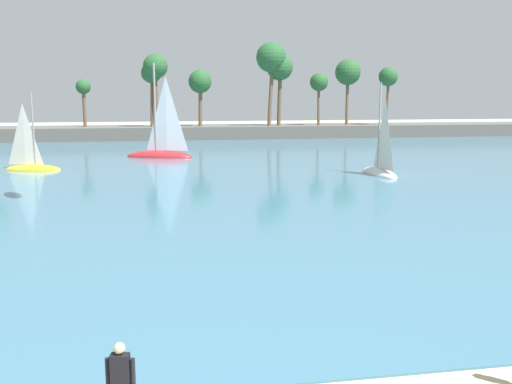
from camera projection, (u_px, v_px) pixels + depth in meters
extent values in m
cube|color=teal|center=(178.00, 149.00, 64.30)|extent=(220.00, 108.21, 0.06)
cube|color=#605B54|center=(174.00, 133.00, 77.85)|extent=(105.05, 6.00, 1.80)
cylinder|color=brown|center=(84.00, 107.00, 76.39)|extent=(0.48, 0.56, 5.40)
sphere|color=#285B2D|center=(83.00, 87.00, 75.93)|extent=(2.00, 2.00, 2.00)
cylinder|color=brown|center=(156.00, 97.00, 75.71)|extent=(0.75, 0.88, 8.10)
sphere|color=#285B2D|center=(155.00, 66.00, 75.02)|extent=(3.29, 3.29, 3.29)
cylinder|color=brown|center=(152.00, 100.00, 76.23)|extent=(0.65, 0.47, 7.23)
sphere|color=#285B2D|center=(151.00, 73.00, 75.61)|extent=(2.72, 2.72, 2.72)
cylinder|color=brown|center=(271.00, 92.00, 78.44)|extent=(1.05, 0.64, 9.44)
sphere|color=#285B2D|center=(271.00, 57.00, 77.64)|extent=(4.13, 4.13, 4.13)
cylinder|color=brown|center=(200.00, 104.00, 77.74)|extent=(0.65, 0.58, 6.13)
sphere|color=#285B2D|center=(200.00, 82.00, 77.22)|extent=(3.18, 3.18, 3.18)
cylinder|color=brown|center=(347.00, 99.00, 82.08)|extent=(0.55, 0.74, 7.56)
sphere|color=#285B2D|center=(348.00, 72.00, 81.43)|extent=(3.70, 3.70, 3.70)
cylinder|color=brown|center=(319.00, 104.00, 80.19)|extent=(0.43, 0.68, 6.11)
sphere|color=#285B2D|center=(319.00, 82.00, 79.67)|extent=(2.58, 2.58, 2.58)
cylinder|color=brown|center=(280.00, 97.00, 79.34)|extent=(0.72, 0.67, 8.16)
sphere|color=#285B2D|center=(280.00, 67.00, 78.65)|extent=(3.71, 3.71, 3.71)
cylinder|color=brown|center=(387.00, 101.00, 81.03)|extent=(0.49, 0.56, 6.90)
sphere|color=#285B2D|center=(388.00, 77.00, 80.45)|extent=(2.75, 2.75, 2.75)
cube|color=black|center=(120.00, 369.00, 10.20)|extent=(0.37, 0.27, 0.58)
sphere|color=beige|center=(119.00, 348.00, 10.13)|extent=(0.21, 0.21, 0.21)
cylinder|color=black|center=(108.00, 371.00, 10.22)|extent=(0.09, 0.09, 0.50)
cylinder|color=black|center=(133.00, 371.00, 10.20)|extent=(0.09, 0.09, 0.50)
ellipsoid|color=white|center=(379.00, 174.00, 43.07)|extent=(1.88, 5.23, 1.03)
cylinder|color=gray|center=(379.00, 126.00, 42.68)|extent=(0.15, 0.15, 6.42)
pyramid|color=silver|center=(384.00, 133.00, 41.92)|extent=(0.31, 2.32, 5.46)
ellipsoid|color=red|center=(160.00, 157.00, 55.05)|extent=(6.98, 4.17, 1.34)
cylinder|color=gray|center=(155.00, 107.00, 54.28)|extent=(0.20, 0.20, 8.37)
pyramid|color=silver|center=(166.00, 114.00, 54.19)|extent=(2.90, 1.22, 7.12)
ellipsoid|color=yellow|center=(33.00, 170.00, 45.67)|extent=(4.81, 2.39, 0.92)
cylinder|color=gray|center=(33.00, 129.00, 45.09)|extent=(0.14, 0.14, 5.77)
pyramid|color=silver|center=(24.00, 134.00, 45.20)|extent=(2.05, 0.61, 4.90)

